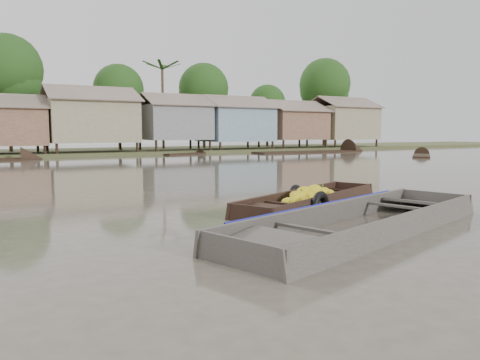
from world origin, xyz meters
TOP-DOWN VIEW (x-y plane):
  - ground at (0.00, 0.00)m, footprint 120.00×120.00m
  - riverbank at (3.03, 31.86)m, footprint 120.00×12.47m
  - banana_boat at (1.50, 0.76)m, footprint 5.44×3.35m
  - viewer_boat at (0.63, -1.95)m, footprint 7.20×3.71m
  - distant_boats at (12.05, 23.40)m, footprint 35.90×14.07m

SIDE VIEW (x-z plane):
  - distant_boats at x=12.05m, z-range -0.22..0.12m
  - ground at x=0.00m, z-range 0.00..0.00m
  - viewer_boat at x=0.63m, z-range -0.23..0.33m
  - banana_boat at x=1.50m, z-range -0.24..0.53m
  - riverbank at x=3.03m, z-range -2.04..8.18m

